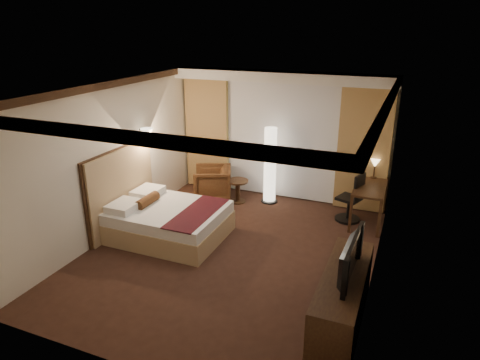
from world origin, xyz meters
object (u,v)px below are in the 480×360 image
at_px(armchair, 212,182).
at_px(floor_lamp, 270,166).
at_px(desk, 369,204).
at_px(dresser, 342,299).
at_px(office_chair, 349,197).
at_px(side_table, 238,191).
at_px(bed, 169,222).
at_px(television, 344,251).

xyz_separation_m(armchair, floor_lamp, (1.19, 0.30, 0.42)).
height_order(desk, dresser, desk).
bearing_deg(floor_lamp, office_chair, -9.55).
relative_size(floor_lamp, dresser, 0.87).
bearing_deg(floor_lamp, side_table, -155.98).
xyz_separation_m(side_table, dresser, (2.72, -3.13, 0.12)).
distance_m(bed, office_chair, 3.41).
relative_size(floor_lamp, office_chair, 1.65).
distance_m(bed, desk, 3.73).
bearing_deg(armchair, office_chair, 67.38).
relative_size(dresser, television, 1.73).
relative_size(armchair, dresser, 0.42).
distance_m(floor_lamp, office_chair, 1.75).
bearing_deg(office_chair, bed, -126.32).
bearing_deg(side_table, office_chair, -0.30).
bearing_deg(television, desk, 2.35).
bearing_deg(desk, armchair, -178.85).
distance_m(armchair, office_chair, 2.89).
xyz_separation_m(bed, dresser, (3.24, -1.23, 0.08)).
relative_size(armchair, office_chair, 0.80).
xyz_separation_m(office_chair, dresser, (0.41, -3.12, -0.13)).
xyz_separation_m(desk, television, (0.02, -3.17, 0.66)).
bearing_deg(armchair, side_table, 69.73).
bearing_deg(side_table, floor_lamp, 24.02).
bearing_deg(bed, armchair, 91.84).
xyz_separation_m(side_table, floor_lamp, (0.61, 0.27, 0.56)).
bearing_deg(floor_lamp, armchair, -165.89).
height_order(dresser, television, television).
bearing_deg(dresser, office_chair, 97.53).
bearing_deg(television, dresser, -88.01).
xyz_separation_m(side_table, desk, (2.67, 0.04, 0.13)).
bearing_deg(side_table, dresser, -49.02).
height_order(bed, floor_lamp, floor_lamp).
distance_m(side_table, desk, 2.67).
relative_size(desk, dresser, 0.65).
xyz_separation_m(floor_lamp, desk, (2.06, -0.23, -0.44)).
relative_size(armchair, side_table, 1.58).
bearing_deg(dresser, desk, 90.90).
xyz_separation_m(bed, armchair, (-0.06, 1.87, 0.11)).
xyz_separation_m(desk, dresser, (0.05, -3.17, -0.01)).
bearing_deg(bed, side_table, 74.68).
bearing_deg(bed, television, -20.97).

